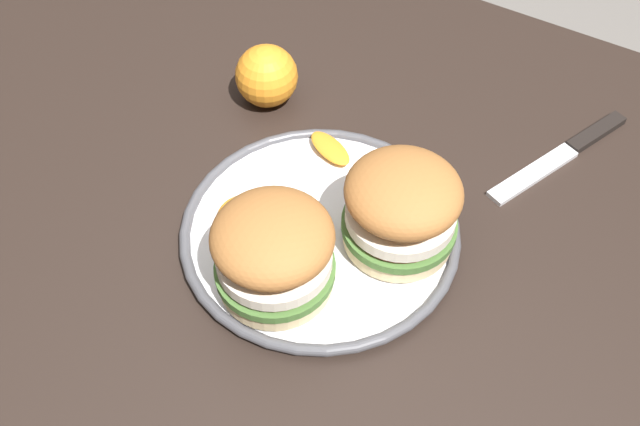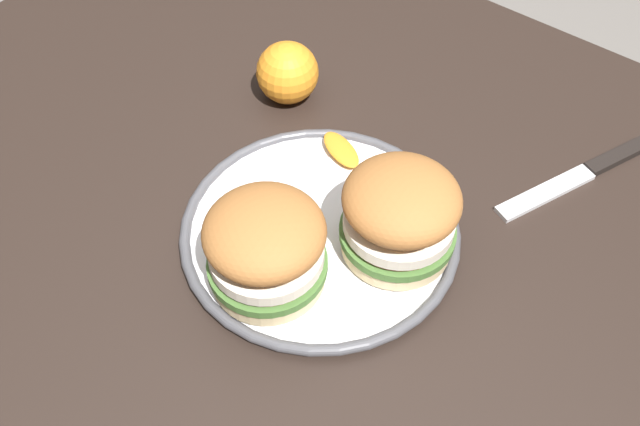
# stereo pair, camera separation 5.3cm
# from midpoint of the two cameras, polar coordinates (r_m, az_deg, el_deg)

# --- Properties ---
(dining_table) EXTENTS (1.28, 0.94, 0.72)m
(dining_table) POSITION_cam_midpoint_polar(r_m,az_deg,el_deg) (0.85, -0.41, -4.87)
(dining_table) COLOR black
(dining_table) RESTS_ON ground
(dinner_plate) EXTENTS (0.30, 0.30, 0.02)m
(dinner_plate) POSITION_cam_midpoint_polar(r_m,az_deg,el_deg) (0.76, -2.00, -1.53)
(dinner_plate) COLOR white
(dinner_plate) RESTS_ON dining_table
(sandwich_half_left) EXTENTS (0.16, 0.16, 0.10)m
(sandwich_half_left) POSITION_cam_midpoint_polar(r_m,az_deg,el_deg) (0.71, 4.42, 0.37)
(sandwich_half_left) COLOR beige
(sandwich_half_left) RESTS_ON dinner_plate
(sandwich_half_right) EXTENTS (0.16, 0.16, 0.10)m
(sandwich_half_right) POSITION_cam_midpoint_polar(r_m,az_deg,el_deg) (0.68, -6.00, -3.21)
(sandwich_half_right) COLOR beige
(sandwich_half_right) RESTS_ON dinner_plate
(orange_peel_curled) EXTENTS (0.08, 0.08, 0.01)m
(orange_peel_curled) POSITION_cam_midpoint_polar(r_m,az_deg,el_deg) (0.76, -8.03, -0.38)
(orange_peel_curled) COLOR orange
(orange_peel_curled) RESTS_ON dinner_plate
(orange_peel_strip_long) EXTENTS (0.07, 0.05, 0.01)m
(orange_peel_strip_long) POSITION_cam_midpoint_polar(r_m,az_deg,el_deg) (0.82, -1.04, 5.14)
(orange_peel_strip_long) COLOR orange
(orange_peel_strip_long) RESTS_ON dinner_plate
(orange_peel_strip_short) EXTENTS (0.06, 0.05, 0.01)m
(orange_peel_strip_short) POSITION_cam_midpoint_polar(r_m,az_deg,el_deg) (0.80, 3.26, 3.16)
(orange_peel_strip_short) COLOR orange
(orange_peel_strip_short) RESTS_ON dinner_plate
(whole_orange) EXTENTS (0.08, 0.08, 0.08)m
(whole_orange) POSITION_cam_midpoint_polar(r_m,az_deg,el_deg) (0.90, -6.04, 10.81)
(whole_orange) COLOR orange
(whole_orange) RESTS_ON dining_table
(table_knife) EXTENTS (0.10, 0.21, 0.01)m
(table_knife) POSITION_cam_midpoint_polar(r_m,az_deg,el_deg) (0.89, 17.69, 4.69)
(table_knife) COLOR silver
(table_knife) RESTS_ON dining_table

